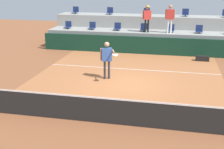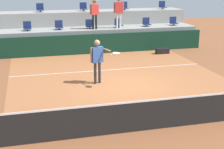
% 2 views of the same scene
% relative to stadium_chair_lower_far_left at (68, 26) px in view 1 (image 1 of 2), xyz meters
% --- Properties ---
extents(ground_plane, '(40.00, 40.00, 0.00)m').
position_rel_stadium_chair_lower_far_left_xyz_m(ground_plane, '(5.31, -7.23, -1.46)').
color(ground_plane, brown).
extents(court_inner_paint, '(9.00, 10.00, 0.01)m').
position_rel_stadium_chair_lower_far_left_xyz_m(court_inner_paint, '(5.31, -6.23, -1.46)').
color(court_inner_paint, '#A36038').
rests_on(court_inner_paint, ground_plane).
extents(court_service_line, '(9.00, 0.06, 0.00)m').
position_rel_stadium_chair_lower_far_left_xyz_m(court_service_line, '(5.31, -4.83, -1.46)').
color(court_service_line, silver).
rests_on(court_service_line, ground_plane).
extents(tennis_net, '(10.48, 0.08, 1.07)m').
position_rel_stadium_chair_lower_far_left_xyz_m(tennis_net, '(5.31, -11.23, -0.97)').
color(tennis_net, black).
rests_on(tennis_net, ground_plane).
extents(sponsor_backboard, '(13.00, 0.16, 1.10)m').
position_rel_stadium_chair_lower_far_left_xyz_m(sponsor_backboard, '(5.31, -1.23, -0.91)').
color(sponsor_backboard, '#0F3323').
rests_on(sponsor_backboard, ground_plane).
extents(seating_tier_lower, '(13.00, 1.80, 1.25)m').
position_rel_stadium_chair_lower_far_left_xyz_m(seating_tier_lower, '(5.31, 0.07, -0.84)').
color(seating_tier_lower, gray).
rests_on(seating_tier_lower, ground_plane).
extents(seating_tier_upper, '(13.00, 1.80, 2.10)m').
position_rel_stadium_chair_lower_far_left_xyz_m(seating_tier_upper, '(5.31, 1.87, -0.41)').
color(seating_tier_upper, gray).
rests_on(seating_tier_upper, ground_plane).
extents(stadium_chair_lower_far_left, '(0.44, 0.40, 0.52)m').
position_rel_stadium_chair_lower_far_left_xyz_m(stadium_chair_lower_far_left, '(0.00, 0.00, 0.00)').
color(stadium_chair_lower_far_left, '#2D2D33').
rests_on(stadium_chair_lower_far_left, seating_tier_lower).
extents(stadium_chair_lower_left, '(0.44, 0.40, 0.52)m').
position_rel_stadium_chair_lower_far_left_xyz_m(stadium_chair_lower_left, '(1.76, 0.00, 0.00)').
color(stadium_chair_lower_left, '#2D2D33').
rests_on(stadium_chair_lower_left, seating_tier_lower).
extents(stadium_chair_lower_mid_left, '(0.44, 0.40, 0.52)m').
position_rel_stadium_chair_lower_far_left_xyz_m(stadium_chair_lower_mid_left, '(3.53, 0.00, 0.00)').
color(stadium_chair_lower_mid_left, '#2D2D33').
rests_on(stadium_chair_lower_mid_left, seating_tier_lower).
extents(stadium_chair_lower_center, '(0.44, 0.40, 0.52)m').
position_rel_stadium_chair_lower_far_left_xyz_m(stadium_chair_lower_center, '(5.32, 0.00, 0.00)').
color(stadium_chair_lower_center, '#2D2D33').
rests_on(stadium_chair_lower_center, seating_tier_lower).
extents(stadium_chair_lower_mid_right, '(0.44, 0.40, 0.52)m').
position_rel_stadium_chair_lower_far_left_xyz_m(stadium_chair_lower_mid_right, '(7.09, 0.00, 0.00)').
color(stadium_chair_lower_mid_right, '#2D2D33').
rests_on(stadium_chair_lower_mid_right, seating_tier_lower).
extents(stadium_chair_lower_right, '(0.44, 0.40, 0.52)m').
position_rel_stadium_chair_lower_far_left_xyz_m(stadium_chair_lower_right, '(8.87, 0.00, 0.00)').
color(stadium_chair_lower_right, '#2D2D33').
rests_on(stadium_chair_lower_right, seating_tier_lower).
extents(stadium_chair_upper_far_left, '(0.44, 0.40, 0.52)m').
position_rel_stadium_chair_lower_far_left_xyz_m(stadium_chair_upper_far_left, '(-0.04, 1.80, 0.85)').
color(stadium_chair_upper_far_left, '#2D2D33').
rests_on(stadium_chair_upper_far_left, seating_tier_upper).
extents(stadium_chair_upper_left, '(0.44, 0.40, 0.52)m').
position_rel_stadium_chair_lower_far_left_xyz_m(stadium_chair_upper_left, '(2.60, 1.80, 0.85)').
color(stadium_chair_upper_left, '#2D2D33').
rests_on(stadium_chair_upper_left, seating_tier_upper).
extents(stadium_chair_upper_center, '(0.44, 0.40, 0.52)m').
position_rel_stadium_chair_lower_far_left_xyz_m(stadium_chair_upper_center, '(5.29, 1.80, 0.85)').
color(stadium_chair_upper_center, '#2D2D33').
rests_on(stadium_chair_upper_center, seating_tier_upper).
extents(stadium_chair_upper_right, '(0.44, 0.40, 0.52)m').
position_rel_stadium_chair_lower_far_left_xyz_m(stadium_chair_upper_right, '(7.98, 1.80, 0.85)').
color(stadium_chair_upper_right, '#2D2D33').
rests_on(stadium_chair_upper_right, seating_tier_upper).
extents(tennis_player, '(1.04, 1.15, 1.79)m').
position_rel_stadium_chair_lower_far_left_xyz_m(tennis_player, '(4.38, -6.67, -0.36)').
color(tennis_player, '#2D2D33').
rests_on(tennis_player, ground_plane).
extents(spectator_with_hat, '(0.59, 0.49, 1.73)m').
position_rel_stadium_chair_lower_far_left_xyz_m(spectator_with_hat, '(5.55, -0.38, 0.85)').
color(spectator_with_hat, black).
rests_on(spectator_with_hat, seating_tier_lower).
extents(spectator_in_grey, '(0.62, 0.24, 1.79)m').
position_rel_stadium_chair_lower_far_left_xyz_m(spectator_in_grey, '(6.99, -0.38, 0.88)').
color(spectator_in_grey, white).
rests_on(spectator_in_grey, seating_tier_lower).
extents(tennis_ball, '(0.07, 0.07, 0.07)m').
position_rel_stadium_chair_lower_far_left_xyz_m(tennis_ball, '(4.85, -6.97, -0.25)').
color(tennis_ball, '#CCE033').
extents(equipment_bag, '(0.76, 0.28, 0.30)m').
position_rel_stadium_chair_lower_far_left_xyz_m(equipment_bag, '(9.04, -2.24, -1.31)').
color(equipment_bag, black).
rests_on(equipment_bag, ground_plane).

